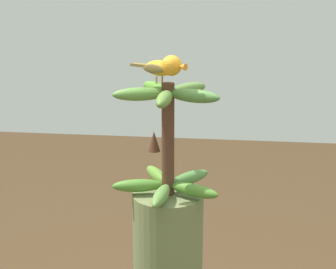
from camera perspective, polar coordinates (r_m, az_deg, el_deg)
banana_bunch at (r=1.50m, az=-0.05°, el=-0.61°), size 0.32×0.31×0.33m
perched_bird at (r=1.44m, az=-0.36°, el=7.35°), size 0.17×0.11×0.08m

